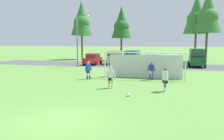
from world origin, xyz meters
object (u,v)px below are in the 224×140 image
object	(u,v)px
player_winger_left	(165,80)
parked_car_slot_far_left	(93,59)
player_midfield_center	(151,71)
player_defender_far	(88,70)
parked_car_slot_left	(114,57)
street_lamp	(78,40)
parked_car_slot_center_left	(132,57)
parked_car_slot_center	(153,60)
parked_car_slot_center_right	(171,60)
player_striker_near	(111,77)
soccer_goal	(145,65)
soccer_ball	(129,95)
parked_car_slot_right	(197,57)

from	to	relation	value
player_winger_left	parked_car_slot_far_left	distance (m)	20.91
player_midfield_center	player_defender_far	xyz separation A→B (m)	(-5.58, -1.29, 0.00)
player_defender_far	parked_car_slot_far_left	bearing A→B (deg)	109.39
parked_car_slot_left	street_lamp	world-z (taller)	street_lamp
parked_car_slot_center_left	parked_car_slot_center	distance (m)	3.43
parked_car_slot_left	parked_car_slot_center_right	bearing A→B (deg)	-4.44
player_midfield_center	parked_car_slot_center_right	size ratio (longest dim) A/B	0.39
player_striker_near	player_winger_left	xyz separation A→B (m)	(3.91, -0.08, 0.00)
soccer_goal	parked_car_slot_far_left	xyz separation A→B (m)	(-9.65, 11.57, -0.42)
player_striker_near	parked_car_slot_left	distance (m)	19.57
soccer_ball	player_winger_left	xyz separation A→B (m)	(2.08, 2.12, 0.71)
player_winger_left	parked_car_slot_right	xyz separation A→B (m)	(3.32, 18.50, 0.52)
parked_car_slot_left	street_lamp	size ratio (longest dim) A/B	0.66
parked_car_slot_far_left	parked_car_slot_center_right	size ratio (longest dim) A/B	1.00
parked_car_slot_far_left	parked_car_slot_left	distance (m)	3.49
soccer_ball	parked_car_slot_right	bearing A→B (deg)	75.33
player_striker_near	parked_car_slot_right	xyz separation A→B (m)	(7.23, 18.42, 0.52)
parked_car_slot_far_left	parked_car_slot_center_right	world-z (taller)	same
soccer_ball	parked_car_slot_center	distance (m)	20.31
street_lamp	parked_car_slot_left	bearing A→B (deg)	55.39
player_striker_near	parked_car_slot_right	distance (m)	19.79
soccer_ball	parked_car_slot_center_right	world-z (taller)	parked_car_slot_center_right
street_lamp	parked_car_slot_right	bearing A→B (deg)	16.99
soccer_ball	player_striker_near	bearing A→B (deg)	129.74
soccer_goal	player_defender_far	distance (m)	5.30
parked_car_slot_center_left	player_striker_near	bearing A→B (deg)	-83.53
soccer_ball	player_defender_far	bearing A→B (deg)	131.32
parked_car_slot_right	parked_car_slot_center	bearing A→B (deg)	-176.83
parked_car_slot_far_left	street_lamp	distance (m)	4.61
player_defender_far	parked_car_slot_left	size ratio (longest dim) A/B	0.35
soccer_goal	street_lamp	bearing A→B (deg)	142.37
player_defender_far	parked_car_slot_center	size ratio (longest dim) A/B	0.38
parked_car_slot_center_left	parked_car_slot_center	bearing A→B (deg)	-13.43
parked_car_slot_right	player_winger_left	bearing A→B (deg)	-100.16
player_midfield_center	parked_car_slot_far_left	xyz separation A→B (m)	(-10.39, 12.38, 0.05)
player_striker_near	parked_car_slot_far_left	xyz separation A→B (m)	(-7.96, 17.13, 0.05)
player_midfield_center	parked_car_slot_center_right	distance (m)	13.56
parked_car_slot_center_right	player_midfield_center	bearing A→B (deg)	-95.60
player_defender_far	parked_car_slot_center_right	bearing A→B (deg)	64.99
soccer_ball	player_midfield_center	xyz separation A→B (m)	(0.60, 6.95, 0.71)
soccer_goal	parked_car_slot_center	size ratio (longest dim) A/B	1.74
player_striker_near	parked_car_slot_center_right	distance (m)	18.63
soccer_ball	parked_car_slot_right	distance (m)	21.35
parked_car_slot_far_left	parked_car_slot_center_right	xyz separation A→B (m)	(11.71, 1.12, 0.00)
player_winger_left	street_lamp	xyz separation A→B (m)	(-12.59, 13.64, 2.88)
parked_car_slot_far_left	parked_car_slot_right	world-z (taller)	parked_car_slot_right
soccer_ball	player_midfield_center	distance (m)	7.01
parked_car_slot_center_right	parked_car_slot_right	bearing A→B (deg)	2.79
soccer_ball	parked_car_slot_far_left	size ratio (longest dim) A/B	0.05
player_striker_near	parked_car_slot_center	size ratio (longest dim) A/B	0.38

